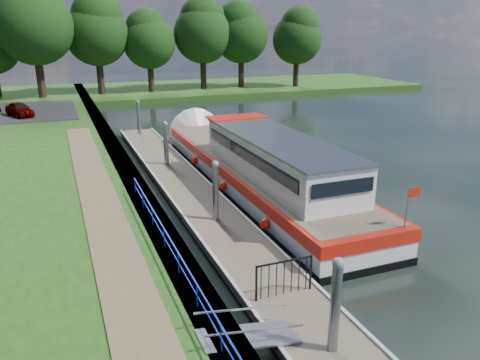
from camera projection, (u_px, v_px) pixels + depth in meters
name	position (u px, v px, depth m)	size (l,w,h in m)	color
ground	(321.00, 350.00, 12.25)	(160.00, 160.00, 0.00)	black
bank_edge	(130.00, 181.00, 24.49)	(1.10, 90.00, 0.78)	#473D2D
far_bank	(196.00, 89.00, 62.32)	(60.00, 18.00, 0.60)	#1F4513
footpath	(109.00, 231.00, 17.53)	(1.60, 40.00, 0.05)	brown
blue_fence	(187.00, 272.00, 13.53)	(0.04, 18.04, 0.72)	#0C2DBF
pontoon	(188.00, 191.00, 23.68)	(2.50, 30.00, 0.56)	brown
mooring_piles	(187.00, 170.00, 23.34)	(0.30, 27.30, 3.55)	gray
gangway	(249.00, 335.00, 11.85)	(2.58, 1.00, 0.92)	#A5A8AD
gate_panel	(284.00, 273.00, 13.83)	(1.85, 0.05, 1.15)	black
barge	(252.00, 166.00, 24.81)	(4.36, 21.15, 4.78)	black
horizon_trees	(86.00, 29.00, 52.25)	(54.38, 10.03, 12.87)	#332316
car_a	(20.00, 109.00, 39.93)	(1.40, 3.49, 1.19)	#999999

